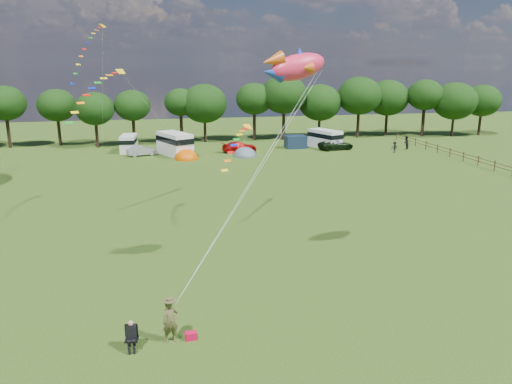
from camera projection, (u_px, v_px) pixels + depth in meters
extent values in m
plane|color=#19310E|center=(288.00, 306.00, 25.56)|extent=(180.00, 180.00, 0.00)
cylinder|color=black|center=(9.00, 133.00, 72.52)|extent=(0.49, 0.49, 4.25)
ellipsoid|color=black|center=(5.00, 103.00, 71.43)|extent=(5.86, 5.86, 4.98)
cylinder|color=black|center=(59.00, 133.00, 74.50)|extent=(0.47, 0.47, 3.90)
ellipsoid|color=black|center=(57.00, 105.00, 73.48)|extent=(5.58, 5.58, 4.74)
cylinder|color=black|center=(97.00, 135.00, 72.77)|extent=(0.44, 0.44, 3.56)
ellipsoid|color=black|center=(95.00, 109.00, 71.80)|extent=(5.56, 5.56, 4.73)
cylinder|color=black|center=(134.00, 132.00, 74.67)|extent=(0.47, 0.47, 3.95)
ellipsoid|color=black|center=(132.00, 105.00, 73.67)|extent=(5.33, 5.33, 4.53)
cylinder|color=black|center=(181.00, 128.00, 77.73)|extent=(0.50, 0.50, 4.33)
ellipsoid|color=black|center=(180.00, 102.00, 76.72)|extent=(4.95, 4.95, 4.21)
cylinder|color=black|center=(205.00, 131.00, 78.14)|extent=(0.43, 0.43, 3.31)
ellipsoid|color=black|center=(204.00, 104.00, 77.05)|extent=(7.03, 7.03, 5.98)
cylinder|color=black|center=(254.00, 126.00, 79.79)|extent=(0.50, 0.50, 4.36)
ellipsoid|color=black|center=(254.00, 99.00, 78.69)|extent=(5.84, 5.84, 4.97)
cylinder|color=black|center=(284.00, 126.00, 79.84)|extent=(0.51, 0.51, 4.55)
ellipsoid|color=black|center=(284.00, 94.00, 78.59)|extent=(7.15, 7.15, 6.08)
cylinder|color=black|center=(319.00, 128.00, 81.90)|extent=(0.42, 0.42, 3.21)
ellipsoid|color=black|center=(320.00, 103.00, 80.85)|extent=(6.90, 6.90, 5.86)
cylinder|color=black|center=(358.00, 125.00, 82.43)|extent=(0.48, 0.48, 4.17)
ellipsoid|color=black|center=(359.00, 96.00, 81.23)|extent=(7.16, 7.16, 6.09)
cylinder|color=black|center=(386.00, 124.00, 85.49)|extent=(0.45, 0.45, 3.66)
ellipsoid|color=black|center=(388.00, 98.00, 84.37)|extent=(7.05, 7.05, 5.99)
cylinder|color=black|center=(423.00, 122.00, 84.06)|extent=(0.52, 0.52, 4.65)
ellipsoid|color=black|center=(425.00, 95.00, 82.91)|extent=(5.96, 5.96, 5.06)
cylinder|color=black|center=(452.00, 127.00, 83.91)|extent=(0.42, 0.42, 3.19)
ellipsoid|color=black|center=(455.00, 101.00, 82.83)|extent=(7.23, 7.23, 6.14)
cylinder|color=black|center=(479.00, 125.00, 85.31)|extent=(0.44, 0.44, 3.52)
ellipsoid|color=black|center=(482.00, 101.00, 84.28)|extent=(6.22, 6.22, 5.28)
cylinder|color=#472D19|center=(495.00, 166.00, 57.29)|extent=(0.12, 0.12, 1.20)
cylinder|color=#472D19|center=(504.00, 165.00, 55.78)|extent=(0.08, 3.00, 0.08)
cylinder|color=#472D19|center=(503.00, 169.00, 55.88)|extent=(0.08, 3.00, 0.08)
cylinder|color=#472D19|center=(478.00, 161.00, 60.14)|extent=(0.12, 0.12, 1.20)
cylinder|color=#472D19|center=(487.00, 160.00, 58.63)|extent=(0.08, 3.00, 0.08)
cylinder|color=#472D19|center=(486.00, 164.00, 58.73)|extent=(0.08, 3.00, 0.08)
cylinder|color=#472D19|center=(463.00, 156.00, 62.98)|extent=(0.12, 0.12, 1.20)
cylinder|color=#472D19|center=(471.00, 156.00, 61.47)|extent=(0.08, 3.00, 0.08)
cylinder|color=#472D19|center=(471.00, 159.00, 61.57)|extent=(0.08, 3.00, 0.08)
cylinder|color=#472D19|center=(450.00, 152.00, 65.82)|extent=(0.12, 0.12, 1.20)
cylinder|color=#472D19|center=(457.00, 152.00, 64.31)|extent=(0.08, 3.00, 0.08)
cylinder|color=#472D19|center=(457.00, 155.00, 64.41)|extent=(0.08, 3.00, 0.08)
cylinder|color=#472D19|center=(437.00, 149.00, 68.66)|extent=(0.12, 0.12, 1.20)
cylinder|color=#472D19|center=(444.00, 148.00, 67.16)|extent=(0.08, 3.00, 0.08)
cylinder|color=#472D19|center=(444.00, 151.00, 67.26)|extent=(0.08, 3.00, 0.08)
cylinder|color=#472D19|center=(426.00, 145.00, 71.51)|extent=(0.12, 0.12, 1.20)
cylinder|color=#472D19|center=(432.00, 144.00, 70.00)|extent=(0.08, 3.00, 0.08)
cylinder|color=#472D19|center=(432.00, 147.00, 70.10)|extent=(0.08, 3.00, 0.08)
cylinder|color=#472D19|center=(415.00, 142.00, 74.35)|extent=(0.12, 0.12, 1.20)
cylinder|color=#472D19|center=(421.00, 141.00, 72.84)|extent=(0.08, 3.00, 0.08)
cylinder|color=#472D19|center=(421.00, 144.00, 72.94)|extent=(0.08, 3.00, 0.08)
cylinder|color=#472D19|center=(406.00, 139.00, 77.19)|extent=(0.12, 0.12, 1.20)
cylinder|color=#472D19|center=(411.00, 138.00, 75.68)|extent=(0.08, 3.00, 0.08)
cylinder|color=#472D19|center=(410.00, 141.00, 75.78)|extent=(0.08, 3.00, 0.08)
cylinder|color=#472D19|center=(397.00, 136.00, 80.04)|extent=(0.12, 0.12, 1.20)
cylinder|color=#472D19|center=(401.00, 136.00, 78.53)|extent=(0.08, 3.00, 0.08)
cylinder|color=#472D19|center=(401.00, 138.00, 78.63)|extent=(0.08, 3.00, 0.08)
imported|color=gray|center=(142.00, 151.00, 66.60)|extent=(4.00, 2.48, 1.33)
imported|color=#9F0906|center=(240.00, 147.00, 69.47)|extent=(5.06, 2.99, 1.42)
imported|color=black|center=(336.00, 145.00, 71.28)|extent=(5.46, 3.08, 1.41)
cube|color=silver|center=(129.00, 143.00, 69.45)|extent=(2.34, 4.81, 2.33)
cube|color=black|center=(129.00, 140.00, 69.33)|extent=(2.39, 4.90, 0.55)
cylinder|color=black|center=(128.00, 151.00, 68.25)|extent=(0.67, 0.29, 0.66)
cylinder|color=black|center=(130.00, 148.00, 71.07)|extent=(0.67, 0.29, 0.66)
cube|color=silver|center=(175.00, 144.00, 66.86)|extent=(4.79, 6.56, 3.02)
cube|color=black|center=(175.00, 139.00, 66.71)|extent=(4.88, 6.70, 0.72)
cylinder|color=black|center=(182.00, 154.00, 65.63)|extent=(0.90, 0.63, 0.85)
cylinder|color=black|center=(169.00, 150.00, 68.63)|extent=(0.90, 0.63, 0.85)
cube|color=silver|center=(325.00, 139.00, 72.71)|extent=(4.03, 5.69, 2.62)
cube|color=black|center=(325.00, 135.00, 72.58)|extent=(4.11, 5.80, 0.62)
cylinder|color=black|center=(332.00, 147.00, 71.62)|extent=(0.78, 0.53, 0.74)
cylinder|color=black|center=(317.00, 144.00, 74.27)|extent=(0.78, 0.53, 0.74)
ellipsoid|color=#CE5201|center=(186.00, 159.00, 64.49)|extent=(3.06, 3.52, 2.51)
cylinder|color=#CE5201|center=(186.00, 159.00, 64.49)|extent=(3.21, 3.21, 0.08)
ellipsoid|color=#4F5F6C|center=(245.00, 156.00, 66.40)|extent=(3.05, 3.51, 2.38)
cylinder|color=#4F5F6C|center=(245.00, 156.00, 66.40)|extent=(3.20, 3.20, 0.08)
cube|color=#152339|center=(295.00, 142.00, 72.64)|extent=(2.95, 2.42, 1.81)
imported|color=brown|center=(170.00, 322.00, 22.04)|extent=(0.82, 0.64, 1.98)
cylinder|color=#99999E|center=(126.00, 348.00, 21.33)|extent=(0.02, 0.02, 0.49)
cylinder|color=#99999E|center=(137.00, 347.00, 21.42)|extent=(0.02, 0.02, 0.49)
cylinder|color=#99999E|center=(127.00, 342.00, 21.77)|extent=(0.02, 0.02, 0.49)
cylinder|color=#99999E|center=(138.00, 341.00, 21.87)|extent=(0.02, 0.02, 0.49)
cube|color=black|center=(132.00, 339.00, 21.53)|extent=(0.62, 0.61, 0.05)
cube|color=black|center=(131.00, 330.00, 21.70)|extent=(0.56, 0.13, 0.59)
cube|color=black|center=(131.00, 332.00, 21.49)|extent=(0.44, 0.31, 0.62)
sphere|color=tan|center=(131.00, 323.00, 21.36)|extent=(0.24, 0.24, 0.24)
cube|color=#BC0830|center=(191.00, 336.00, 22.42)|extent=(0.53, 0.38, 0.36)
ellipsoid|color=#EE264B|center=(298.00, 67.00, 26.33)|extent=(3.59, 1.92, 1.97)
ellipsoid|color=gold|center=(298.00, 70.00, 26.37)|extent=(2.25, 1.18, 1.08)
cone|color=#CF5513|center=(272.00, 61.00, 25.69)|extent=(1.36, 1.08, 1.04)
cone|color=#1A349C|center=(272.00, 73.00, 25.85)|extent=(1.36, 1.08, 1.04)
cone|color=#1A349C|center=(300.00, 54.00, 26.21)|extent=(0.88, 1.00, 0.88)
sphere|color=white|center=(314.00, 63.00, 27.06)|extent=(0.33, 0.33, 0.33)
sphere|color=black|center=(315.00, 63.00, 27.13)|extent=(0.16, 0.16, 0.16)
cube|color=#F8A300|center=(103.00, 26.00, 50.04)|extent=(0.72, 0.74, 0.35)
cube|color=red|center=(100.00, 28.00, 49.58)|extent=(0.46, 0.55, 0.10)
cube|color=orange|center=(96.00, 30.00, 49.12)|extent=(0.46, 0.55, 0.11)
cube|color=yellow|center=(93.00, 34.00, 48.69)|extent=(0.46, 0.55, 0.12)
cube|color=#198C1E|center=(90.00, 38.00, 48.27)|extent=(0.45, 0.54, 0.13)
cube|color=#0C1EB2|center=(87.00, 43.00, 47.88)|extent=(0.45, 0.54, 0.13)
cube|color=red|center=(84.00, 49.00, 47.50)|extent=(0.45, 0.54, 0.14)
cube|color=orange|center=(81.00, 56.00, 47.15)|extent=(0.44, 0.54, 0.15)
cube|color=yellow|center=(78.00, 64.00, 46.81)|extent=(0.44, 0.53, 0.16)
cube|color=#198C1E|center=(75.00, 74.00, 46.50)|extent=(0.43, 0.53, 0.17)
cube|color=#0C1EB2|center=(72.00, 84.00, 46.20)|extent=(0.43, 0.52, 0.17)
cube|color=yellow|center=(121.00, 72.00, 39.67)|extent=(0.83, 0.80, 0.39)
cube|color=red|center=(115.00, 73.00, 39.19)|extent=(0.62, 0.51, 0.11)
cube|color=orange|center=(109.00, 75.00, 38.72)|extent=(0.62, 0.50, 0.12)
cube|color=yellow|center=(104.00, 78.00, 38.27)|extent=(0.62, 0.50, 0.13)
cube|color=#198C1E|center=(98.00, 83.00, 37.84)|extent=(0.62, 0.50, 0.14)
cube|color=#0C1EB2|center=(92.00, 88.00, 37.44)|extent=(0.61, 0.49, 0.15)
cube|color=red|center=(86.00, 95.00, 37.05)|extent=(0.61, 0.49, 0.16)
cube|color=orange|center=(81.00, 103.00, 36.68)|extent=(0.61, 0.48, 0.17)
cube|color=yellow|center=(75.00, 112.00, 36.33)|extent=(0.60, 0.48, 0.18)
cube|color=#198C1E|center=(69.00, 123.00, 36.00)|extent=(0.60, 0.47, 0.19)
cube|color=#FFA91A|center=(248.00, 127.00, 39.64)|extent=(0.80, 0.76, 0.39)
cube|color=red|center=(245.00, 129.00, 39.09)|extent=(0.62, 0.46, 0.11)
cube|color=orange|center=(242.00, 131.00, 38.54)|extent=(0.62, 0.46, 0.12)
cube|color=yellow|center=(240.00, 135.00, 38.02)|extent=(0.62, 0.46, 0.13)
cube|color=#198C1E|center=(237.00, 139.00, 37.51)|extent=(0.62, 0.45, 0.14)
cube|color=#0C1EB2|center=(234.00, 145.00, 37.03)|extent=(0.61, 0.45, 0.15)
cube|color=red|center=(231.00, 152.00, 36.56)|extent=(0.61, 0.44, 0.16)
cube|color=orange|center=(228.00, 161.00, 36.12)|extent=(0.61, 0.44, 0.17)
cube|color=yellow|center=(225.00, 170.00, 35.69)|extent=(0.61, 0.43, 0.18)
imported|color=black|center=(406.00, 143.00, 71.48)|extent=(1.07, 0.98, 1.88)
imported|color=black|center=(394.00, 147.00, 68.93)|extent=(1.05, 0.64, 1.51)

